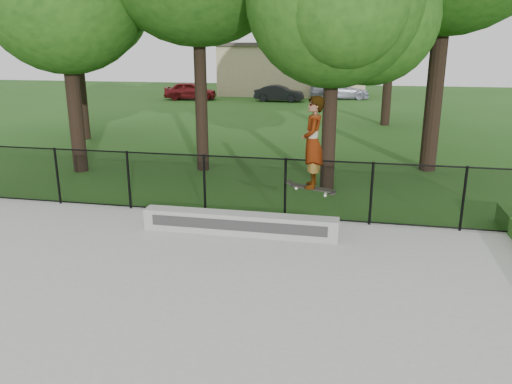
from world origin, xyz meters
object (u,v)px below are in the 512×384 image
Objects in this scene: car_c at (339,90)px; skater_airborne at (313,144)px; car_a at (190,91)px; car_b at (279,93)px; grind_ledge at (239,224)px.

skater_airborne is at bearing 170.80° from car_c.
car_a reaches higher than car_c.
car_b is at bearing 111.97° from car_c.
car_c is (4.35, 2.78, 0.08)m from car_b.
car_c reaches higher than grind_ledge.
car_b is at bearing 97.29° from grind_ledge.
car_a is 6.96m from car_b.
skater_airborne is at bearing -167.12° from car_b.
car_a reaches higher than car_b.
car_c is at bearing 88.46° from grind_ledge.
car_a is at bearing 110.89° from grind_ledge.
car_a is at bearing 93.87° from car_c.
grind_ledge is 1.01× the size of car_c.
skater_airborne is at bearing -165.16° from car_a.
car_b is (-3.54, 27.63, 0.30)m from grind_ledge.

